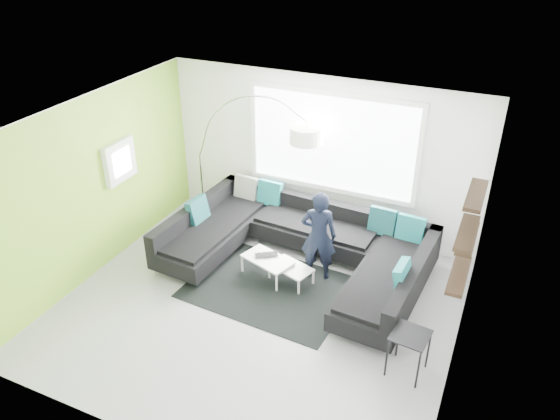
# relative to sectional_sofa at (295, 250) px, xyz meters

# --- Properties ---
(ground) EXTENTS (5.50, 5.50, 0.00)m
(ground) POSITION_rel_sectional_sofa_xyz_m (-0.14, -1.11, -0.38)
(ground) COLOR gray
(ground) RESTS_ON ground
(room_shell) EXTENTS (5.54, 5.04, 2.82)m
(room_shell) POSITION_rel_sectional_sofa_xyz_m (-0.10, -0.90, 1.43)
(room_shell) COLOR white
(room_shell) RESTS_ON ground
(sectional_sofa) EXTENTS (4.14, 2.73, 0.86)m
(sectional_sofa) POSITION_rel_sectional_sofa_xyz_m (0.00, 0.00, 0.00)
(sectional_sofa) COLOR black
(sectional_sofa) RESTS_ON ground
(rug) EXTENTS (2.52, 1.91, 0.01)m
(rug) POSITION_rel_sectional_sofa_xyz_m (-0.17, -0.60, -0.37)
(rug) COLOR black
(rug) RESTS_ON ground
(coffee_table) EXTENTS (1.14, 0.87, 0.33)m
(coffee_table) POSITION_rel_sectional_sofa_xyz_m (-0.14, -0.32, -0.21)
(coffee_table) COLOR silver
(coffee_table) RESTS_ON ground
(arc_lamp) EXTENTS (2.35, 0.79, 2.50)m
(arc_lamp) POSITION_rel_sectional_sofa_xyz_m (-2.25, 0.91, 0.87)
(arc_lamp) COLOR silver
(arc_lamp) RESTS_ON ground
(side_table) EXTENTS (0.49, 0.49, 0.61)m
(side_table) POSITION_rel_sectional_sofa_xyz_m (2.12, -1.44, -0.08)
(side_table) COLOR black
(side_table) RESTS_ON ground
(person) EXTENTS (0.71, 0.61, 1.49)m
(person) POSITION_rel_sectional_sofa_xyz_m (0.38, -0.01, 0.37)
(person) COLOR black
(person) RESTS_ON ground
(laptop) EXTENTS (0.56, 0.55, 0.03)m
(laptop) POSITION_rel_sectional_sofa_xyz_m (-0.35, -0.31, -0.03)
(laptop) COLOR black
(laptop) RESTS_ON coffee_table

